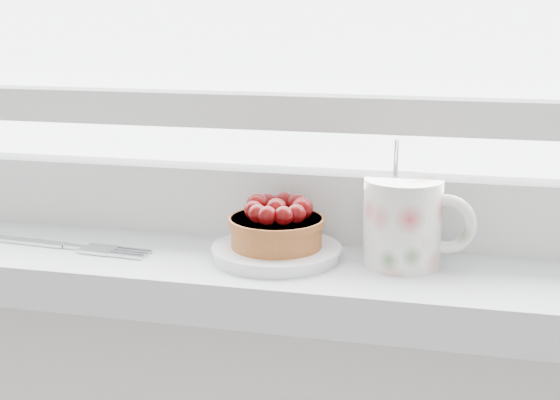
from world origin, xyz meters
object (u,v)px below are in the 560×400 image
(fork, at_px, (49,244))
(raspberry_tart, at_px, (277,225))
(saucer, at_px, (276,252))
(floral_mug, at_px, (405,221))

(fork, bearing_deg, raspberry_tart, 4.12)
(saucer, xyz_separation_m, fork, (-0.23, -0.02, -0.00))
(floral_mug, distance_m, fork, 0.36)
(raspberry_tart, xyz_separation_m, floral_mug, (0.12, 0.01, 0.01))
(saucer, height_order, raspberry_tart, raspberry_tart)
(saucer, relative_size, fork, 0.57)
(floral_mug, xyz_separation_m, fork, (-0.35, -0.03, -0.04))
(raspberry_tart, height_order, floral_mug, floral_mug)
(fork, bearing_deg, floral_mug, 4.14)
(floral_mug, bearing_deg, raspberry_tart, -175.81)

